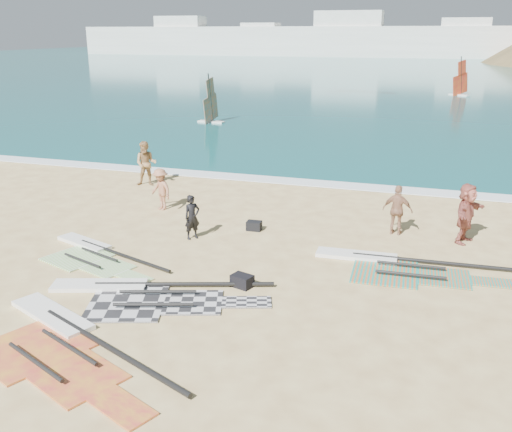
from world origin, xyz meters
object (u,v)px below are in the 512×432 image
(beachgoer_right, at_px, (466,213))
(beachgoer_mid, at_px, (161,189))
(person_wetsuit, at_px, (192,217))
(beachgoer_back, at_px, (398,210))
(rig_red, at_px, (61,342))
(gear_bag_far, at_px, (242,281))
(rig_grey, at_px, (140,294))
(gear_bag_near, at_px, (254,226))
(beachgoer_left, at_px, (146,164))
(rig_orange, at_px, (394,266))
(rig_green, at_px, (93,254))

(beachgoer_right, bearing_deg, beachgoer_mid, 110.80)
(person_wetsuit, bearing_deg, beachgoer_back, -28.75)
(rig_red, xyz_separation_m, beachgoer_mid, (-2.49, 9.85, 0.77))
(gear_bag_far, xyz_separation_m, beachgoer_mid, (-5.37, 5.76, 0.65))
(rig_grey, distance_m, beachgoer_right, 10.78)
(gear_bag_near, distance_m, beachgoer_left, 7.91)
(rig_grey, bearing_deg, beachgoer_back, 31.14)
(gear_bag_far, bearing_deg, person_wetsuit, 132.64)
(rig_grey, distance_m, beachgoer_mid, 7.76)
(rig_red, xyz_separation_m, beachgoer_left, (-4.81, 13.00, 0.95))
(person_wetsuit, relative_size, beachgoer_right, 0.75)
(gear_bag_far, relative_size, beachgoer_right, 0.28)
(rig_grey, relative_size, gear_bag_near, 12.12)
(rig_grey, bearing_deg, beachgoer_left, 99.08)
(beachgoer_left, xyz_separation_m, beachgoer_back, (11.33, -3.25, -0.14))
(rig_orange, bearing_deg, person_wetsuit, 173.57)
(rig_green, distance_m, gear_bag_near, 5.58)
(gear_bag_far, distance_m, beachgoer_left, 11.80)
(rig_green, relative_size, rig_orange, 0.84)
(rig_green, height_order, rig_orange, rig_orange)
(beachgoer_mid, relative_size, beachgoer_right, 0.82)
(rig_grey, distance_m, rig_red, 2.77)
(rig_grey, distance_m, rig_green, 3.52)
(rig_orange, distance_m, rig_red, 9.53)
(rig_orange, distance_m, beachgoer_back, 3.12)
(gear_bag_far, bearing_deg, beachgoer_mid, 132.99)
(rig_green, distance_m, rig_orange, 9.26)
(gear_bag_far, xyz_separation_m, beachgoer_back, (3.64, 5.66, 0.70))
(rig_orange, bearing_deg, beachgoer_left, 148.86)
(rig_green, bearing_deg, gear_bag_far, 11.62)
(rig_green, relative_size, beachgoer_right, 2.43)
(beachgoer_left, bearing_deg, person_wetsuit, -66.40)
(gear_bag_far, relative_size, person_wetsuit, 0.37)
(rig_orange, relative_size, beachgoer_left, 2.91)
(person_wetsuit, bearing_deg, rig_red, -140.58)
(rig_grey, distance_m, beachgoer_back, 9.28)
(rig_green, xyz_separation_m, beachgoer_right, (11.04, 4.82, 0.96))
(rig_grey, relative_size, beachgoer_left, 3.06)
(beachgoer_right, bearing_deg, rig_red, 159.74)
(rig_grey, xyz_separation_m, rig_orange, (6.23, 4.02, -0.00))
(gear_bag_near, bearing_deg, rig_grey, -101.76)
(gear_bag_far, xyz_separation_m, beachgoer_right, (5.83, 5.55, 0.84))
(rig_red, distance_m, beachgoer_back, 11.76)
(rig_green, bearing_deg, beachgoer_mid, 111.37)
(person_wetsuit, bearing_deg, beachgoer_mid, 83.07)
(beachgoer_right, bearing_deg, beachgoer_back, 109.06)
(rig_green, xyz_separation_m, gear_bag_far, (5.21, -0.73, 0.12))
(rig_green, distance_m, beachgoer_left, 8.61)
(beachgoer_left, bearing_deg, beachgoer_right, -30.14)
(person_wetsuit, xyz_separation_m, beachgoer_left, (-4.85, 5.82, 0.25))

